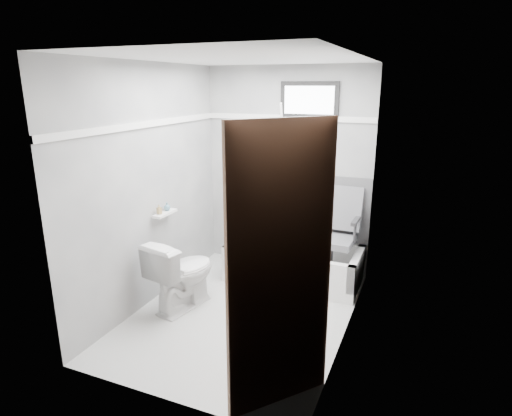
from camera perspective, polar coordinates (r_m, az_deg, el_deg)
The scene contains 19 objects.
floor at distance 4.36m, azimuth -1.82°, elevation -13.93°, with size 2.60×2.60×0.00m, color silver.
ceiling at distance 3.78m, azimuth -2.16°, elevation 19.38°, with size 2.60×2.60×0.00m, color silver.
wall_back at distance 5.08m, azimuth 4.13°, elevation 4.93°, with size 2.00×0.02×2.40m, color slate.
wall_front at distance 2.83m, azimuth -12.99°, elevation -4.73°, with size 2.00×0.02×2.40m, color slate.
wall_left at distance 4.40m, azimuth -13.93°, elevation 2.72°, with size 0.02×2.60×2.40m, color slate.
wall_right at distance 3.62m, azimuth 12.61°, elevation -0.08°, with size 0.02×2.60×2.40m, color slate.
bathtub at distance 4.97m, azimuth 5.06°, elevation -7.32°, with size 1.50×0.70×0.42m, color white, non-canonical shape.
office_chair at distance 4.78m, azimuth 10.07°, elevation -3.36°, with size 0.57×0.57×0.98m, color slate, non-canonical shape.
toilet at distance 4.40m, azimuth -9.79°, elevation -8.57°, with size 0.42×0.74×0.73m, color white.
door at distance 2.53m, azimuth 6.49°, elevation -11.98°, with size 0.78×0.78×2.00m, color #53391E, non-canonical shape.
window at distance 4.90m, azimuth 7.13°, elevation 14.10°, with size 0.66×0.04×0.40m, color black, non-canonical shape.
backerboard at distance 5.10m, azimuth 6.67°, elevation 0.26°, with size 1.50×0.02×0.78m, color #4C4C4F.
trim_back at distance 4.99m, azimuth 4.23°, elevation 11.91°, with size 2.00×0.02×0.06m, color white.
trim_left at distance 4.30m, azimuth -14.35°, elevation 10.77°, with size 0.02×2.60×0.06m, color white.
pole at distance 4.87m, azimuth 3.95°, elevation 2.63°, with size 0.02×0.02×1.95m, color silver.
shelf at distance 4.53m, azimuth -12.05°, elevation -0.70°, with size 0.10×0.32×0.03m, color white.
soap_bottle_a at distance 4.46m, azimuth -12.78°, elevation -0.15°, with size 0.04×0.04×0.10m, color #A38751.
soap_bottle_b at distance 4.57m, azimuth -11.78°, elevation 0.23°, with size 0.07×0.07×0.09m, color teal.
faucet at distance 5.28m, azimuth 1.83°, elevation -1.88°, with size 0.26×0.10×0.16m, color silver, non-canonical shape.
Camera 1 is at (1.57, -3.43, 2.19)m, focal length 30.00 mm.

